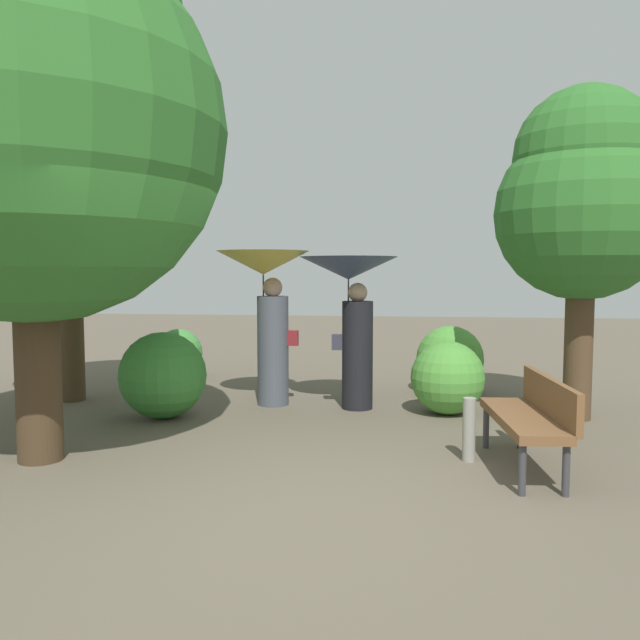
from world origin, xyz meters
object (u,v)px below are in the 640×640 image
person_left (267,294)px  person_right (351,296)px  park_bench (532,413)px  tree_near_right (583,197)px  tree_mid_left (28,98)px  tree_near_left (66,192)px  path_marker_post (469,430)px

person_left → person_right: 1.13m
park_bench → tree_near_right: (0.94, 2.08, 2.14)m
tree_mid_left → park_bench: bearing=3.9°
person_right → tree_near_right: size_ratio=0.50×
person_right → park_bench: person_right is taller
person_left → tree_near_left: 3.05m
tree_near_left → tree_mid_left: bearing=-66.6°
tree_mid_left → person_left: bearing=59.6°
park_bench → tree_mid_left: (-4.51, -0.31, 2.82)m
person_right → park_bench: 3.08m
path_marker_post → person_right: bearing=121.0°
park_bench → tree_near_right: tree_near_right is taller
person_left → person_right: person_left is taller
tree_near_left → path_marker_post: size_ratio=7.35×
person_left → tree_mid_left: 3.64m
tree_near_left → tree_near_right: 6.60m
person_left → tree_mid_left: size_ratio=0.38×
person_left → tree_near_left: tree_near_left is taller
person_right → tree_mid_left: bearing=132.7°
person_left → tree_mid_left: bearing=148.3°
tree_near_right → path_marker_post: (-1.46, -1.89, -2.35)m
person_left → tree_mid_left: (-1.59, -2.71, 1.85)m
path_marker_post → tree_mid_left: bearing=-172.9°
tree_mid_left → tree_near_left: bearing=113.4°
park_bench → tree_near_left: 6.53m
tree_near_left → tree_mid_left: size_ratio=0.83×
tree_near_right → person_left: bearing=175.3°
tree_mid_left → path_marker_post: (3.99, 0.50, -3.03)m
tree_near_right → path_marker_post: size_ratio=6.56×
person_right → park_bench: bearing=-143.3°
tree_near_left → path_marker_post: bearing=-22.6°
person_right → path_marker_post: (1.28, -2.12, -1.15)m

